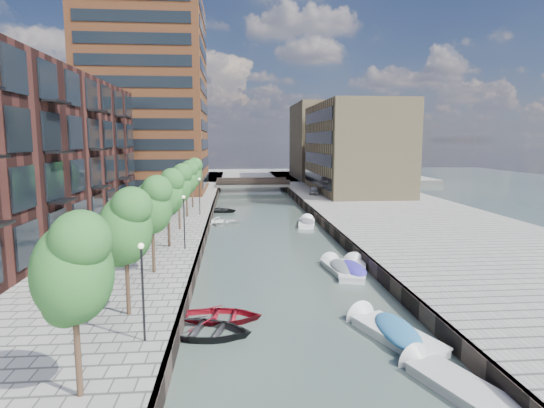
{
  "coord_description": "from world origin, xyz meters",
  "views": [
    {
      "loc": [
        -3.48,
        -10.2,
        9.2
      ],
      "look_at": [
        0.0,
        30.27,
        3.5
      ],
      "focal_mm": 30.0,
      "sensor_mm": 36.0,
      "label": 1
    }
  ],
  "objects": [
    {
      "name": "quay_wall_right",
      "position": [
        6.1,
        40.0,
        0.5
      ],
      "size": [
        0.25,
        140.0,
        1.0
      ],
      "primitive_type": "cube",
      "color": "#332823",
      "rests_on": "ground"
    },
    {
      "name": "bridge",
      "position": [
        0.0,
        72.0,
        1.39
      ],
      "size": [
        13.0,
        6.0,
        1.3
      ],
      "color": "gray",
      "rests_on": "ground"
    },
    {
      "name": "motorboat_0",
      "position": [
        3.86,
        9.7,
        0.21
      ],
      "size": [
        3.53,
        5.56,
        1.75
      ],
      "color": "silver",
      "rests_on": "ground"
    },
    {
      "name": "apartment_block",
      "position": [
        -20.0,
        30.0,
        8.0
      ],
      "size": [
        8.0,
        38.0,
        14.0
      ],
      "primitive_type": "cube",
      "color": "black",
      "rests_on": "quay_left"
    },
    {
      "name": "tree_6",
      "position": [
        -8.5,
        46.0,
        5.31
      ],
      "size": [
        2.5,
        2.5,
        5.95
      ],
      "color": "#382619",
      "rests_on": "quay_left"
    },
    {
      "name": "lamp_2",
      "position": [
        -7.2,
        40.0,
        3.51
      ],
      "size": [
        0.24,
        0.24,
        4.12
      ],
      "color": "black",
      "rests_on": "quay_left"
    },
    {
      "name": "quay_right",
      "position": [
        16.0,
        40.0,
        0.5
      ],
      "size": [
        20.0,
        140.0,
        1.0
      ],
      "primitive_type": "cube",
      "color": "gray",
      "rests_on": "ground"
    },
    {
      "name": "motorboat_2",
      "position": [
        4.6,
        5.18,
        0.1
      ],
      "size": [
        3.25,
        5.14,
        1.62
      ],
      "color": "#B7B6B4",
      "rests_on": "ground"
    },
    {
      "name": "sloop_2",
      "position": [
        -4.23,
        12.28,
        0.0
      ],
      "size": [
        4.6,
        3.46,
        0.9
      ],
      "primitive_type": "imported",
      "rotation": [
        0.0,
        0.0,
        1.49
      ],
      "color": "maroon",
      "rests_on": "ground"
    },
    {
      "name": "lamp_1",
      "position": [
        -7.2,
        24.0,
        3.51
      ],
      "size": [
        0.24,
        0.24,
        4.12
      ],
      "color": "black",
      "rests_on": "quay_left"
    },
    {
      "name": "tan_block_near",
      "position": [
        16.0,
        62.0,
        8.0
      ],
      "size": [
        12.0,
        25.0,
        14.0
      ],
      "primitive_type": "cube",
      "color": "#8D7A56",
      "rests_on": "quay_right"
    },
    {
      "name": "sloop_4",
      "position": [
        -5.37,
        48.34,
        0.0
      ],
      "size": [
        5.81,
        5.13,
        1.0
      ],
      "primitive_type": "imported",
      "rotation": [
        0.0,
        0.0,
        1.14
      ],
      "color": "black",
      "rests_on": "ground"
    },
    {
      "name": "tree_4",
      "position": [
        -8.5,
        32.0,
        5.31
      ],
      "size": [
        2.5,
        2.5,
        5.95
      ],
      "color": "#382619",
      "rests_on": "quay_left"
    },
    {
      "name": "tower",
      "position": [
        -17.0,
        65.0,
        16.0
      ],
      "size": [
        18.0,
        18.0,
        30.0
      ],
      "primitive_type": "cube",
      "color": "brown",
      "rests_on": "quay_left"
    },
    {
      "name": "tree_0",
      "position": [
        -8.5,
        4.0,
        5.31
      ],
      "size": [
        2.5,
        2.5,
        5.95
      ],
      "color": "#382619",
      "rests_on": "quay_left"
    },
    {
      "name": "lamp_0",
      "position": [
        -7.2,
        8.0,
        3.51
      ],
      "size": [
        0.24,
        0.24,
        4.12
      ],
      "color": "black",
      "rests_on": "quay_left"
    },
    {
      "name": "water",
      "position": [
        0.0,
        40.0,
        0.0
      ],
      "size": [
        300.0,
        300.0,
        0.0
      ],
      "primitive_type": "plane",
      "color": "#38473F",
      "rests_on": "ground"
    },
    {
      "name": "tan_block_far",
      "position": [
        16.0,
        88.0,
        9.0
      ],
      "size": [
        12.0,
        20.0,
        16.0
      ],
      "primitive_type": "cube",
      "color": "#8D7A56",
      "rests_on": "quay_right"
    },
    {
      "name": "quay_wall_left",
      "position": [
        -6.1,
        40.0,
        0.5
      ],
      "size": [
        0.25,
        140.0,
        1.0
      ],
      "primitive_type": "cube",
      "color": "#332823",
      "rests_on": "ground"
    },
    {
      "name": "sloop_1",
      "position": [
        -5.06,
        10.52,
        0.0
      ],
      "size": [
        5.67,
        4.69,
        1.02
      ],
      "primitive_type": "imported",
      "rotation": [
        0.0,
        0.0,
        1.3
      ],
      "color": "black",
      "rests_on": "ground"
    },
    {
      "name": "tree_5",
      "position": [
        -8.5,
        39.0,
        5.31
      ],
      "size": [
        2.5,
        2.5,
        5.95
      ],
      "color": "#382619",
      "rests_on": "quay_left"
    },
    {
      "name": "motorboat_3",
      "position": [
        4.85,
        20.15,
        0.2
      ],
      "size": [
        3.04,
        5.26,
        1.66
      ],
      "color": "silver",
      "rests_on": "ground"
    },
    {
      "name": "motorboat_4",
      "position": [
        4.56,
        38.5,
        0.19
      ],
      "size": [
        2.5,
        5.01,
        1.6
      ],
      "color": "white",
      "rests_on": "ground"
    },
    {
      "name": "far_closure",
      "position": [
        0.0,
        100.0,
        0.5
      ],
      "size": [
        80.0,
        40.0,
        1.0
      ],
      "primitive_type": "cube",
      "color": "gray",
      "rests_on": "ground"
    },
    {
      "name": "tree_3",
      "position": [
        -8.5,
        25.0,
        5.31
      ],
      "size": [
        2.5,
        2.5,
        5.95
      ],
      "color": "#382619",
      "rests_on": "quay_left"
    },
    {
      "name": "sloop_3",
      "position": [
        -5.08,
        39.24,
        0.0
      ],
      "size": [
        5.28,
        3.95,
        1.04
      ],
      "primitive_type": "imported",
      "rotation": [
        0.0,
        0.0,
        1.64
      ],
      "color": "white",
      "rests_on": "ground"
    },
    {
      "name": "tree_2",
      "position": [
        -8.5,
        18.0,
        5.31
      ],
      "size": [
        2.5,
        2.5,
        5.95
      ],
      "color": "#382619",
      "rests_on": "quay_left"
    },
    {
      "name": "tree_1",
      "position": [
        -8.5,
        11.0,
        5.31
      ],
      "size": [
        2.5,
        2.5,
        5.95
      ],
      "color": "#382619",
      "rests_on": "quay_left"
    },
    {
      "name": "motorboat_1",
      "position": [
        3.98,
        20.6,
        0.19
      ],
      "size": [
        2.21,
        4.9,
        1.58
      ],
      "color": "beige",
      "rests_on": "ground"
    },
    {
      "name": "car",
      "position": [
        8.99,
        58.52,
        1.6
      ],
      "size": [
        2.03,
        3.69,
        1.19
      ],
      "primitive_type": "imported",
      "rotation": [
        0.0,
        0.0,
        -0.19
      ],
      "color": "#999C9E",
      "rests_on": "quay_right"
    }
  ]
}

